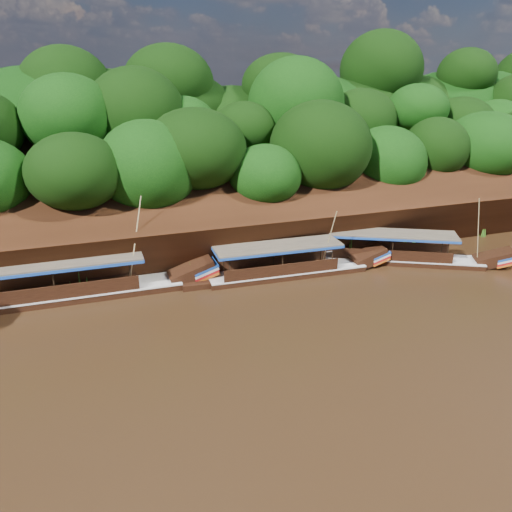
# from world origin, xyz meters

# --- Properties ---
(ground) EXTENTS (160.00, 160.00, 0.00)m
(ground) POSITION_xyz_m (0.00, 0.00, 0.00)
(ground) COLOR black
(ground) RESTS_ON ground
(riverbank) EXTENTS (120.00, 30.06, 19.40)m
(riverbank) POSITION_xyz_m (-0.01, 22.73, 1.89)
(riverbank) COLOR black
(riverbank) RESTS_ON ground
(boat_0) EXTENTS (13.28, 8.13, 5.75)m
(boat_0) POSITION_xyz_m (10.41, 6.57, 0.51)
(boat_0) COLOR black
(boat_0) RESTS_ON ground
(boat_1) EXTENTS (13.42, 2.75, 5.15)m
(boat_1) POSITION_xyz_m (1.49, 7.35, 0.52)
(boat_1) COLOR black
(boat_1) RESTS_ON ground
(boat_2) EXTENTS (16.36, 2.77, 6.61)m
(boat_2) POSITION_xyz_m (-12.66, 8.50, 0.58)
(boat_2) COLOR black
(boat_2) RESTS_ON ground
(reeds) EXTENTS (49.31, 2.61, 2.17)m
(reeds) POSITION_xyz_m (-2.35, 9.66, 0.91)
(reeds) COLOR #356A1A
(reeds) RESTS_ON ground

